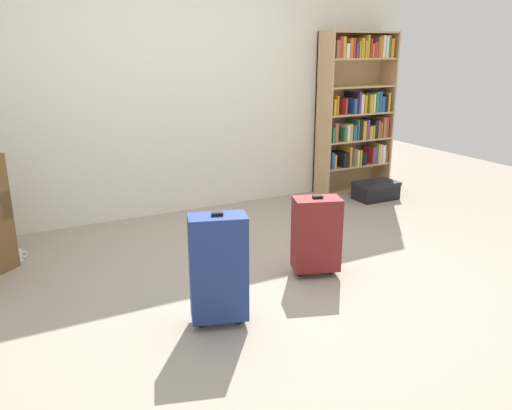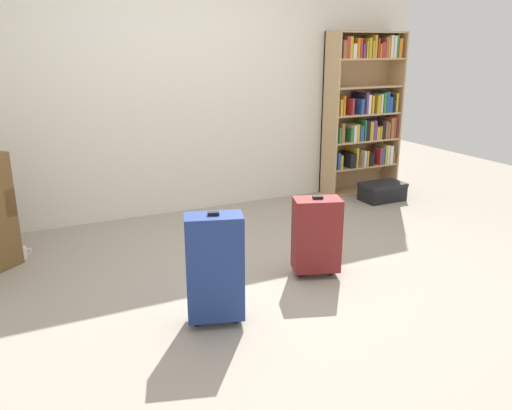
{
  "view_description": "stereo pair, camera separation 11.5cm",
  "coord_description": "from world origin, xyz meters",
  "views": [
    {
      "loc": [
        -1.69,
        -3.09,
        1.66
      ],
      "look_at": [
        -0.01,
        0.1,
        0.55
      ],
      "focal_mm": 36.42,
      "sensor_mm": 36.0,
      "label": 1
    },
    {
      "loc": [
        -1.59,
        -3.15,
        1.66
      ],
      "look_at": [
        -0.01,
        0.1,
        0.55
      ],
      "focal_mm": 36.42,
      "sensor_mm": 36.0,
      "label": 2
    }
  ],
  "objects": [
    {
      "name": "ground_plane",
      "position": [
        0.0,
        0.0,
        0.0
      ],
      "size": [
        9.84,
        9.84,
        0.0
      ],
      "primitive_type": "plane",
      "color": "#9E9384"
    },
    {
      "name": "back_wall",
      "position": [
        0.0,
        1.9,
        1.3
      ],
      "size": [
        5.62,
        0.1,
        2.6
      ],
      "primitive_type": "cube",
      "color": "silver",
      "rests_on": "ground"
    },
    {
      "name": "bookshelf",
      "position": [
        2.13,
        1.69,
        0.96
      ],
      "size": [
        0.91,
        0.31,
        1.81
      ],
      "color": "tan",
      "rests_on": "ground"
    },
    {
      "name": "mug",
      "position": [
        -1.59,
        1.21,
        0.05
      ],
      "size": [
        0.12,
        0.08,
        0.1
      ],
      "color": "white",
      "rests_on": "ground"
    },
    {
      "name": "storage_box",
      "position": [
        2.11,
        1.24,
        0.1
      ],
      "size": [
        0.48,
        0.3,
        0.2
      ],
      "color": "black",
      "rests_on": "ground"
    },
    {
      "name": "suitcase_navy_blue",
      "position": [
        -0.55,
        -0.45,
        0.38
      ],
      "size": [
        0.38,
        0.28,
        0.73
      ],
      "color": "navy",
      "rests_on": "ground"
    },
    {
      "name": "suitcase_dark_red",
      "position": [
        0.38,
        -0.11,
        0.32
      ],
      "size": [
        0.39,
        0.3,
        0.62
      ],
      "color": "maroon",
      "rests_on": "ground"
    }
  ]
}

